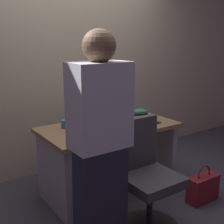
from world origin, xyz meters
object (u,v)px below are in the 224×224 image
object	(u,v)px
keyboard	(108,130)
desk	(109,146)
monitor	(109,97)
office_chair	(146,181)
cup_by_monitor	(65,124)
person_at_desk	(100,148)
book_stack	(137,114)
mouse	(133,125)
cup_near_keyboard	(75,135)
handbag	(203,188)
cell_phone	(154,122)

from	to	relation	value
keyboard	desk	bearing A→B (deg)	50.62
desk	monitor	xyz separation A→B (m)	(0.10, 0.16, 0.48)
office_chair	cup_by_monitor	size ratio (longest dim) A/B	11.57
person_at_desk	book_stack	xyz separation A→B (m)	(1.00, 0.83, -0.08)
keyboard	mouse	size ratio (longest dim) A/B	4.30
monitor	keyboard	size ratio (longest dim) A/B	1.26
keyboard	book_stack	world-z (taller)	book_stack
keyboard	cup_by_monitor	distance (m)	0.44
monitor	mouse	world-z (taller)	monitor
cup_near_keyboard	handbag	world-z (taller)	cup_near_keyboard
office_chair	desk	bearing A→B (deg)	81.78
monitor	office_chair	bearing A→B (deg)	-103.08
person_at_desk	mouse	xyz separation A→B (m)	(0.76, 0.60, -0.10)
keyboard	handbag	distance (m)	1.11
mouse	handbag	xyz separation A→B (m)	(0.48, -0.53, -0.60)
handbag	cup_by_monitor	bearing A→B (deg)	140.80
book_stack	cell_phone	distance (m)	0.25
desk	person_at_desk	size ratio (longest dim) A/B	0.84
book_stack	office_chair	bearing A→B (deg)	-124.03
desk	handbag	xyz separation A→B (m)	(0.65, -0.69, -0.36)
cup_by_monitor	handbag	bearing A→B (deg)	-39.20
desk	cell_phone	bearing A→B (deg)	-20.83
person_at_desk	handbag	size ratio (longest dim) A/B	4.34
mouse	book_stack	world-z (taller)	book_stack
mouse	handbag	world-z (taller)	mouse
cup_by_monitor	handbag	size ratio (longest dim) A/B	0.21
office_chair	cup_near_keyboard	world-z (taller)	office_chair
cup_near_keyboard	cup_by_monitor	xyz separation A→B (m)	(0.08, 0.37, -0.00)
monitor	mouse	distance (m)	0.41
mouse	cell_phone	xyz separation A→B (m)	(0.27, -0.01, -0.01)
monitor	cup_near_keyboard	size ratio (longest dim) A/B	5.96
person_at_desk	cup_near_keyboard	xyz separation A→B (m)	(0.10, 0.56, -0.08)
monitor	keyboard	bearing A→B (deg)	-124.83
office_chair	mouse	size ratio (longest dim) A/B	9.40
desk	mouse	distance (m)	0.34
mouse	cup_by_monitor	bearing A→B (deg)	150.27
cup_near_keyboard	cup_by_monitor	distance (m)	0.38
handbag	desk	bearing A→B (deg)	133.06
desk	person_at_desk	bearing A→B (deg)	-127.61
handbag	monitor	bearing A→B (deg)	122.95
keyboard	handbag	size ratio (longest dim) A/B	1.14
person_at_desk	monitor	bearing A→B (deg)	53.32
cell_phone	handbag	bearing A→B (deg)	-85.94
person_at_desk	cup_by_monitor	size ratio (longest dim) A/B	20.18
keyboard	mouse	world-z (taller)	mouse
mouse	cup_near_keyboard	xyz separation A→B (m)	(-0.66, -0.03, 0.03)
person_at_desk	cup_near_keyboard	size ratio (longest dim) A/B	18.10
keyboard	cell_phone	world-z (taller)	keyboard
desk	handbag	world-z (taller)	desk
desk	handbag	bearing A→B (deg)	-46.94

